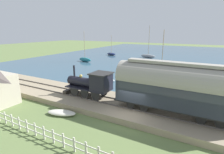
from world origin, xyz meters
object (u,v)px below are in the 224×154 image
Objects in this scene: sailboat_red at (161,76)px; rowboat_mid_harbor at (166,87)px; passenger_coach at (174,87)px; sailboat_teal at (85,59)px; sailboat_gray at (148,56)px; beached_dinghy at (62,113)px; rowboat_off_pier at (108,79)px; sailboat_navy at (111,54)px; steam_locomotive at (92,83)px.

rowboat_mid_harbor is at bearing 169.91° from sailboat_red.
passenger_coach is 13.73m from sailboat_red.
passenger_coach is 32.94m from sailboat_teal.
passenger_coach is 9.75m from rowboat_mid_harbor.
sailboat_gray is 28.16m from rowboat_mid_harbor.
passenger_coach is 37.47m from sailboat_gray.
sailboat_teal is at bearing 81.99° from rowboat_mid_harbor.
beached_dinghy reaches higher than rowboat_mid_harbor.
sailboat_red is at bearing 17.47° from passenger_coach.
rowboat_mid_harbor reaches higher than rowboat_off_pier.
sailboat_gray is (0.28, -12.19, 0.13)m from sailboat_navy.
sailboat_navy is at bearing 39.03° from rowboat_off_pier.
sailboat_gray reaches higher than beached_dinghy.
beached_dinghy is (-3.91, 0.87, -2.05)m from steam_locomotive.
rowboat_mid_harbor is at bearing -34.04° from steam_locomotive.
passenger_coach is 3.43× the size of beached_dinghy.
sailboat_gray is 18.72m from sailboat_teal.
sailboat_teal is at bearing 59.62° from rowboat_off_pier.
sailboat_red reaches higher than beached_dinghy.
passenger_coach is 10.49m from beached_dinghy.
sailboat_gray reaches higher than rowboat_off_pier.
sailboat_teal reaches higher than steam_locomotive.
rowboat_mid_harbor is (0.46, -9.17, 0.05)m from rowboat_off_pier.
passenger_coach is 1.62× the size of sailboat_navy.
rowboat_off_pier is (-12.33, -13.87, -0.42)m from sailboat_teal.
sailboat_teal reaches higher than beached_dinghy.
sailboat_red is 17.59m from beached_dinghy.
sailboat_teal is at bearing 50.55° from passenger_coach.
beached_dinghy is (-12.45, -2.21, 0.05)m from rowboat_off_pier.
beached_dinghy is (-12.91, 6.96, -0.00)m from rowboat_mid_harbor.
passenger_coach reaches higher than rowboat_mid_harbor.
sailboat_teal reaches higher than passenger_coach.
sailboat_gray reaches higher than steam_locomotive.
sailboat_navy is at bearing 60.99° from rowboat_mid_harbor.
steam_locomotive is 2.19× the size of rowboat_mid_harbor.
beached_dinghy is at bearing 170.92° from rowboat_mid_harbor.
rowboat_mid_harbor is at bearing 14.45° from passenger_coach.
sailboat_red is at bearing -17.28° from beached_dinghy.
rowboat_mid_harbor is at bearing -118.68° from sailboat_navy.
rowboat_off_pier is at bearing 112.10° from rowboat_mid_harbor.
rowboat_off_pier is (-26.19, -13.80, -0.28)m from sailboat_navy.
rowboat_off_pier is at bearing 53.37° from passenger_coach.
rowboat_off_pier is (8.54, 3.09, -2.11)m from steam_locomotive.
sailboat_gray is at bearing -30.60° from sailboat_teal.
sailboat_gray is at bearing 41.75° from rowboat_mid_harbor.
rowboat_mid_harbor is (-3.88, -1.73, -0.46)m from sailboat_red.
sailboat_navy reaches higher than rowboat_mid_harbor.
sailboat_navy is 29.60m from rowboat_off_pier.
rowboat_off_pier is at bearing 86.08° from sailboat_red.
sailboat_gray is 26.52m from rowboat_off_pier.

